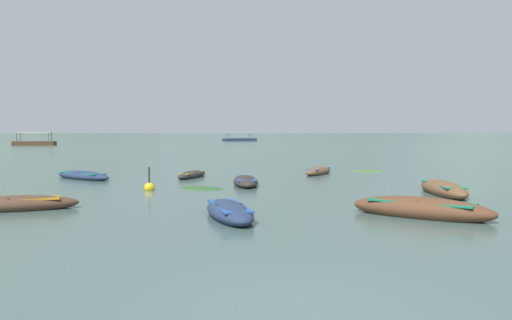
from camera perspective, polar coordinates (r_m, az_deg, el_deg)
name	(u,v)px	position (r m, az deg, el deg)	size (l,w,h in m)	color
ground_plane	(180,133)	(1506.16, -8.74, 3.14)	(6000.00, 6000.00, 0.00)	#425B56
mountain_2	(282,75)	(2248.85, 3.00, 9.74)	(1375.18, 1375.18, 512.23)	#4C5B56
mountain_3	(478,90)	(2634.91, 24.21, 7.35)	(980.11, 980.11, 406.64)	#56665B
rowboat_0	(83,176)	(26.97, -19.34, -1.72)	(3.68, 3.79, 0.51)	navy
rowboat_2	(421,209)	(14.90, 18.49, -5.38)	(3.77, 3.61, 0.71)	brown
rowboat_3	(10,205)	(17.07, -26.46, -4.62)	(4.11, 1.64, 0.57)	#4C3323
rowboat_4	(229,212)	(13.99, -3.11, -5.96)	(1.50, 3.66, 0.56)	navy
rowboat_6	(443,189)	(20.58, 20.77, -3.14)	(1.87, 4.37, 0.63)	brown
rowboat_7	(246,181)	(22.56, -1.22, -2.48)	(1.37, 3.71, 0.51)	#2D2826
rowboat_8	(319,171)	(28.54, 7.24, -1.30)	(2.70, 3.40, 0.51)	brown
rowboat_9	(192,175)	(26.38, -7.41, -1.71)	(2.01, 3.12, 0.44)	#2D2826
ferry_0	(240,139)	(129.87, -1.90, 2.40)	(9.05, 4.68, 2.54)	navy
ferry_2	(34,143)	(97.35, -24.19, 1.82)	(7.18, 2.51, 2.54)	#4C3323
mooring_buoy	(149,188)	(21.00, -12.21, -3.13)	(0.44, 0.44, 1.09)	yellow
weed_patch_0	(202,189)	(21.23, -6.27, -3.29)	(2.03, 1.20, 0.14)	#2D5628
weed_patch_2	(369,171)	(30.96, 12.93, -1.29)	(1.75, 2.04, 0.14)	#477033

